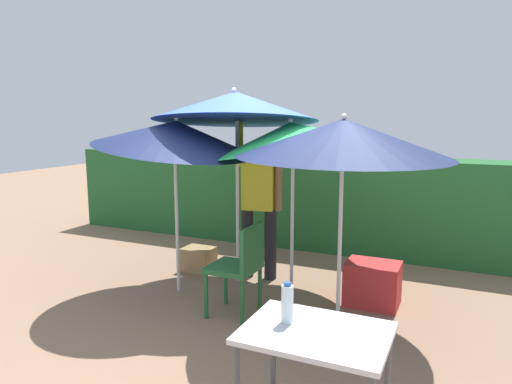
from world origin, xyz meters
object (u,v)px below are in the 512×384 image
cooler_box (372,284)px  crate_cardboard (199,259)px  umbrella_orange (175,135)px  bottle_water (287,304)px  umbrella_navy (235,107)px  person_vendor (259,199)px  chair_plastic (240,264)px  umbrella_rainbow (292,138)px  umbrella_yellow (343,138)px  folding_table (316,345)px

cooler_box → crate_cardboard: cooler_box is taller
umbrella_orange → bottle_water: umbrella_orange is taller
crate_cardboard → bottle_water: (2.06, -2.38, 0.69)m
umbrella_navy → bottle_water: (1.48, -2.26, -1.16)m
umbrella_navy → person_vendor: 1.08m
umbrella_navy → chair_plastic: bearing=-61.0°
umbrella_rainbow → chair_plastic: 1.39m
chair_plastic → person_vendor: bearing=105.0°
umbrella_rainbow → bottle_water: 2.43m
umbrella_navy → umbrella_orange: bearing=-128.0°
umbrella_navy → bottle_water: 2.94m
chair_plastic → crate_cardboard: chair_plastic is taller
cooler_box → chair_plastic: bearing=-144.0°
umbrella_navy → crate_cardboard: (-0.59, 0.12, -1.84)m
person_vendor → chair_plastic: 1.16m
person_vendor → umbrella_rainbow: bearing=-31.0°
umbrella_rainbow → umbrella_navy: umbrella_navy is taller
umbrella_orange → chair_plastic: (0.90, -0.31, -1.18)m
person_vendor → umbrella_navy: bearing=-135.1°
crate_cardboard → umbrella_navy: bearing=-11.7°
umbrella_navy → umbrella_yellow: bearing=-24.0°
umbrella_orange → umbrella_navy: 0.75m
person_vendor → chair_plastic: person_vendor is taller
folding_table → umbrella_orange: bearing=140.0°
umbrella_orange → crate_cardboard: bearing=103.9°
umbrella_rainbow → cooler_box: size_ratio=3.78×
crate_cardboard → umbrella_yellow: bearing=-20.5°
umbrella_yellow → cooler_box: size_ratio=3.63×
chair_plastic → crate_cardboard: bearing=137.4°
cooler_box → folding_table: size_ratio=0.66×
umbrella_rainbow → umbrella_navy: bearing=170.8°
umbrella_orange → cooler_box: (1.99, 0.48, -1.47)m
umbrella_orange → cooler_box: 2.52m
crate_cardboard → folding_table: folding_table is taller
bottle_water → umbrella_orange: bearing=137.9°
umbrella_rainbow → person_vendor: bearing=149.0°
umbrella_navy → cooler_box: (1.56, -0.06, -1.77)m
crate_cardboard → bottle_water: bearing=-49.1°
bottle_water → cooler_box: bearing=87.7°
umbrella_orange → person_vendor: 1.22m
umbrella_navy → chair_plastic: umbrella_navy is taller
umbrella_yellow → umbrella_navy: size_ratio=0.84×
umbrella_navy → cooler_box: size_ratio=4.30×
cooler_box → umbrella_rainbow: bearing=-176.6°
umbrella_orange → crate_cardboard: (-0.16, 0.66, -1.54)m
umbrella_yellow → cooler_box: 1.58m
umbrella_yellow → folding_table: (0.30, -1.68, -1.06)m
person_vendor → umbrella_yellow: bearing=-34.4°
folding_table → bottle_water: (-0.18, 0.03, 0.20)m
umbrella_rainbow → crate_cardboard: bearing=169.7°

